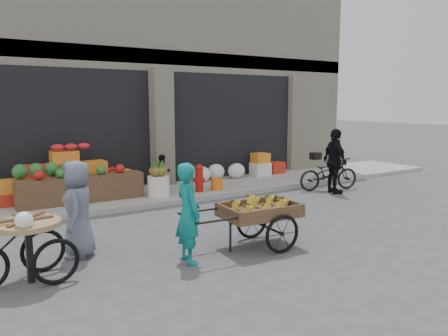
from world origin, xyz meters
TOP-DOWN VIEW (x-y plane):
  - ground at (0.00, 0.00)m, footprint 80.00×80.00m
  - sidewalk at (0.00, 4.10)m, footprint 18.00×2.20m
  - building at (0.00, 8.03)m, footprint 14.00×6.45m
  - fruit_display at (-2.48, 4.38)m, footprint 3.10×1.12m
  - pineapple_bin at (-0.75, 3.60)m, footprint 0.52×0.52m
  - fire_hydrant at (0.35, 3.55)m, footprint 0.22×0.22m
  - orange_bucket at (0.85, 3.50)m, footprint 0.32×0.32m
  - right_bay_goods at (2.61, 4.70)m, footprint 3.35×0.60m
  - seated_person at (-0.35, 4.20)m, footprint 0.51×0.43m
  - banana_cart at (-0.79, -0.42)m, footprint 2.18×1.01m
  - vendor_woman at (-2.07, -0.42)m, footprint 0.39×0.57m
  - tricycle_cart at (-4.19, 0.05)m, footprint 1.45×0.92m
  - vendor_grey at (-3.37, 0.74)m, footprint 0.69×0.85m
  - bicycle at (3.72, 2.36)m, footprint 1.81×1.04m
  - cyclist at (3.52, 1.96)m, footprint 0.67×1.07m

SIDE VIEW (x-z plane):
  - ground at x=0.00m, z-range 0.00..0.00m
  - sidewalk at x=0.00m, z-range 0.00..0.12m
  - orange_bucket at x=0.85m, z-range 0.12..0.42m
  - pineapple_bin at x=-0.75m, z-range 0.12..0.62m
  - right_bay_goods at x=2.61m, z-range 0.06..0.76m
  - bicycle at x=3.72m, z-range 0.00..0.90m
  - fire_hydrant at x=0.35m, z-range 0.15..0.86m
  - tricycle_cart at x=-4.19m, z-range 0.09..1.04m
  - seated_person at x=-0.35m, z-range 0.12..1.05m
  - banana_cart at x=-0.79m, z-range 0.20..1.09m
  - fruit_display at x=-2.48m, z-range 0.05..1.29m
  - vendor_grey at x=-3.37m, z-range 0.00..1.50m
  - vendor_woman at x=-2.07m, z-range 0.00..1.51m
  - cyclist at x=3.52m, z-range 0.00..1.70m
  - building at x=0.00m, z-range -0.13..6.87m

